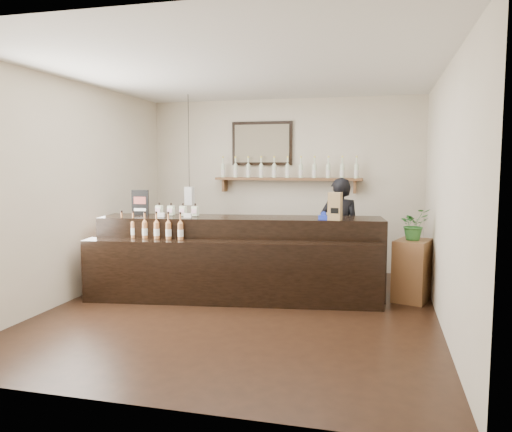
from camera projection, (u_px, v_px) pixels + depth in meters
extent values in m
plane|color=black|center=(242.00, 309.00, 6.01)|extent=(5.00, 5.00, 0.00)
plane|color=beige|center=(283.00, 185.00, 8.27)|extent=(4.50, 0.00, 4.50)
plane|color=beige|center=(144.00, 214.00, 3.45)|extent=(4.50, 0.00, 4.50)
plane|color=beige|center=(74.00, 191.00, 6.41)|extent=(0.00, 5.00, 5.00)
plane|color=beige|center=(445.00, 196.00, 5.31)|extent=(0.00, 5.00, 5.00)
plane|color=white|center=(242.00, 71.00, 5.71)|extent=(5.00, 5.00, 0.00)
cube|color=brown|center=(287.00, 179.00, 8.11)|extent=(2.40, 0.25, 0.04)
cube|color=brown|center=(225.00, 186.00, 8.41)|extent=(0.04, 0.20, 0.20)
cube|color=brown|center=(355.00, 187.00, 7.89)|extent=(0.04, 0.20, 0.20)
cube|color=black|center=(262.00, 144.00, 8.25)|extent=(1.02, 0.04, 0.72)
cube|color=#4D4231|center=(262.00, 143.00, 8.23)|extent=(0.92, 0.01, 0.62)
cube|color=white|center=(189.00, 196.00, 7.73)|extent=(0.12, 0.12, 0.28)
cylinder|color=black|center=(189.00, 141.00, 7.65)|extent=(0.01, 0.01, 1.41)
cylinder|color=#DEF1CA|center=(223.00, 171.00, 8.36)|extent=(0.07, 0.07, 0.20)
cone|color=#DEF1CA|center=(223.00, 164.00, 8.35)|extent=(0.07, 0.07, 0.05)
cylinder|color=#DEF1CA|center=(223.00, 160.00, 8.34)|extent=(0.02, 0.02, 0.07)
cylinder|color=yellow|center=(223.00, 157.00, 8.34)|extent=(0.03, 0.03, 0.02)
cylinder|color=white|center=(223.00, 172.00, 8.37)|extent=(0.07, 0.07, 0.09)
cylinder|color=#DEF1CA|center=(236.00, 171.00, 8.31)|extent=(0.07, 0.07, 0.20)
cone|color=#DEF1CA|center=(236.00, 164.00, 8.30)|extent=(0.07, 0.07, 0.05)
cylinder|color=#DEF1CA|center=(235.00, 160.00, 8.29)|extent=(0.02, 0.02, 0.07)
cylinder|color=yellow|center=(235.00, 157.00, 8.29)|extent=(0.03, 0.03, 0.02)
cylinder|color=white|center=(236.00, 172.00, 8.31)|extent=(0.07, 0.07, 0.09)
cylinder|color=#DEF1CA|center=(248.00, 171.00, 8.26)|extent=(0.07, 0.07, 0.20)
cone|color=#DEF1CA|center=(248.00, 164.00, 8.24)|extent=(0.07, 0.07, 0.05)
cylinder|color=#DEF1CA|center=(248.00, 160.00, 8.24)|extent=(0.02, 0.02, 0.07)
cylinder|color=yellow|center=(248.00, 157.00, 8.23)|extent=(0.03, 0.03, 0.02)
cylinder|color=white|center=(248.00, 173.00, 8.26)|extent=(0.07, 0.07, 0.09)
cylinder|color=#DEF1CA|center=(261.00, 171.00, 8.20)|extent=(0.07, 0.07, 0.20)
cone|color=#DEF1CA|center=(261.00, 164.00, 8.19)|extent=(0.07, 0.07, 0.05)
cylinder|color=#DEF1CA|center=(261.00, 160.00, 8.18)|extent=(0.02, 0.02, 0.07)
cylinder|color=yellow|center=(261.00, 157.00, 8.18)|extent=(0.03, 0.03, 0.02)
cylinder|color=white|center=(261.00, 173.00, 8.21)|extent=(0.07, 0.07, 0.09)
cylinder|color=#DEF1CA|center=(274.00, 171.00, 8.15)|extent=(0.07, 0.07, 0.20)
cone|color=#DEF1CA|center=(274.00, 164.00, 8.14)|extent=(0.07, 0.07, 0.05)
cylinder|color=#DEF1CA|center=(274.00, 160.00, 8.13)|extent=(0.02, 0.02, 0.07)
cylinder|color=yellow|center=(274.00, 157.00, 8.13)|extent=(0.03, 0.03, 0.02)
cylinder|color=white|center=(274.00, 173.00, 8.15)|extent=(0.07, 0.07, 0.09)
cylinder|color=#DEF1CA|center=(287.00, 171.00, 8.10)|extent=(0.07, 0.07, 0.20)
cone|color=#DEF1CA|center=(288.00, 164.00, 8.08)|extent=(0.07, 0.07, 0.05)
cylinder|color=#DEF1CA|center=(288.00, 160.00, 8.08)|extent=(0.02, 0.02, 0.07)
cylinder|color=yellow|center=(288.00, 157.00, 8.07)|extent=(0.03, 0.03, 0.02)
cylinder|color=white|center=(287.00, 173.00, 8.10)|extent=(0.07, 0.07, 0.09)
cylinder|color=#DEF1CA|center=(301.00, 171.00, 8.04)|extent=(0.07, 0.07, 0.20)
cone|color=#DEF1CA|center=(301.00, 164.00, 8.03)|extent=(0.07, 0.07, 0.05)
cylinder|color=#DEF1CA|center=(301.00, 160.00, 8.02)|extent=(0.02, 0.02, 0.07)
cylinder|color=yellow|center=(301.00, 157.00, 8.02)|extent=(0.03, 0.03, 0.02)
cylinder|color=white|center=(301.00, 173.00, 8.05)|extent=(0.07, 0.07, 0.09)
cylinder|color=#DEF1CA|center=(314.00, 172.00, 7.99)|extent=(0.07, 0.07, 0.20)
cone|color=#DEF1CA|center=(315.00, 164.00, 7.98)|extent=(0.07, 0.07, 0.05)
cylinder|color=#DEF1CA|center=(315.00, 160.00, 7.97)|extent=(0.02, 0.02, 0.07)
cylinder|color=yellow|center=(315.00, 157.00, 7.97)|extent=(0.03, 0.03, 0.02)
cylinder|color=white|center=(314.00, 173.00, 7.99)|extent=(0.07, 0.07, 0.09)
cylinder|color=#DEF1CA|center=(328.00, 172.00, 7.94)|extent=(0.07, 0.07, 0.20)
cone|color=#DEF1CA|center=(328.00, 164.00, 7.92)|extent=(0.07, 0.07, 0.05)
cylinder|color=#DEF1CA|center=(328.00, 160.00, 7.92)|extent=(0.02, 0.02, 0.07)
cylinder|color=yellow|center=(328.00, 157.00, 7.91)|extent=(0.03, 0.03, 0.02)
cylinder|color=white|center=(328.00, 173.00, 7.94)|extent=(0.07, 0.07, 0.09)
cylinder|color=#DEF1CA|center=(342.00, 172.00, 7.88)|extent=(0.07, 0.07, 0.20)
cone|color=#DEF1CA|center=(342.00, 164.00, 7.87)|extent=(0.07, 0.07, 0.05)
cylinder|color=#DEF1CA|center=(342.00, 160.00, 7.86)|extent=(0.02, 0.02, 0.07)
cylinder|color=yellow|center=(342.00, 157.00, 7.86)|extent=(0.03, 0.03, 0.02)
cylinder|color=white|center=(342.00, 173.00, 7.89)|extent=(0.07, 0.07, 0.09)
cylinder|color=#DEF1CA|center=(356.00, 172.00, 7.83)|extent=(0.07, 0.07, 0.20)
cone|color=#DEF1CA|center=(357.00, 164.00, 7.82)|extent=(0.07, 0.07, 0.05)
cylinder|color=#DEF1CA|center=(357.00, 160.00, 7.81)|extent=(0.02, 0.02, 0.07)
cylinder|color=yellow|center=(357.00, 157.00, 7.80)|extent=(0.03, 0.03, 0.02)
cylinder|color=white|center=(356.00, 173.00, 7.83)|extent=(0.07, 0.07, 0.09)
cube|color=black|center=(241.00, 256.00, 6.68)|extent=(3.78, 1.18, 1.04)
cube|color=black|center=(230.00, 273.00, 6.22)|extent=(3.74, 0.85, 0.79)
cube|color=white|center=(161.00, 215.00, 6.64)|extent=(0.10, 0.04, 0.05)
cube|color=white|center=(188.00, 216.00, 6.55)|extent=(0.10, 0.04, 0.05)
cube|color=#D7D383|center=(105.00, 232.00, 6.59)|extent=(0.12, 0.12, 0.12)
cube|color=#D7D383|center=(105.00, 223.00, 6.58)|extent=(0.12, 0.12, 0.12)
cube|color=#DEF1CA|center=(159.00, 210.00, 6.84)|extent=(0.08, 0.08, 0.13)
cube|color=#FFC6D9|center=(158.00, 210.00, 6.80)|extent=(0.07, 0.00, 0.06)
cylinder|color=black|center=(159.00, 204.00, 6.83)|extent=(0.02, 0.02, 0.03)
cube|color=#DEF1CA|center=(171.00, 210.00, 6.80)|extent=(0.08, 0.08, 0.13)
cube|color=#FFC6D9|center=(170.00, 211.00, 6.75)|extent=(0.07, 0.00, 0.06)
cylinder|color=black|center=(171.00, 204.00, 6.79)|extent=(0.02, 0.02, 0.03)
cube|color=#DEF1CA|center=(183.00, 211.00, 6.76)|extent=(0.08, 0.08, 0.13)
cube|color=#FFC6D9|center=(182.00, 211.00, 6.71)|extent=(0.07, 0.00, 0.06)
cylinder|color=black|center=(183.00, 204.00, 6.75)|extent=(0.02, 0.02, 0.03)
cube|color=#DEF1CA|center=(195.00, 211.00, 6.71)|extent=(0.08, 0.08, 0.13)
cube|color=#FFC6D9|center=(194.00, 211.00, 6.67)|extent=(0.07, 0.00, 0.06)
cylinder|color=black|center=(195.00, 205.00, 6.71)|extent=(0.02, 0.02, 0.03)
cylinder|color=#B5703D|center=(122.00, 229.00, 6.52)|extent=(0.07, 0.07, 0.20)
cone|color=#B5703D|center=(122.00, 220.00, 6.51)|extent=(0.07, 0.07, 0.05)
cylinder|color=#B5703D|center=(122.00, 215.00, 6.50)|extent=(0.02, 0.02, 0.07)
cylinder|color=black|center=(121.00, 212.00, 6.50)|extent=(0.03, 0.03, 0.02)
cylinder|color=white|center=(122.00, 231.00, 6.53)|extent=(0.07, 0.07, 0.09)
cylinder|color=#B5703D|center=(133.00, 230.00, 6.48)|extent=(0.07, 0.07, 0.20)
cone|color=#B5703D|center=(133.00, 220.00, 6.47)|extent=(0.07, 0.07, 0.05)
cylinder|color=#B5703D|center=(133.00, 215.00, 6.46)|extent=(0.02, 0.02, 0.07)
cylinder|color=black|center=(133.00, 212.00, 6.46)|extent=(0.03, 0.03, 0.02)
cylinder|color=white|center=(133.00, 231.00, 6.49)|extent=(0.07, 0.07, 0.09)
cylinder|color=#B5703D|center=(145.00, 230.00, 6.44)|extent=(0.07, 0.07, 0.20)
cone|color=#B5703D|center=(145.00, 220.00, 6.43)|extent=(0.07, 0.07, 0.05)
cylinder|color=#B5703D|center=(145.00, 216.00, 6.42)|extent=(0.02, 0.02, 0.07)
cylinder|color=black|center=(145.00, 212.00, 6.42)|extent=(0.03, 0.03, 0.02)
cylinder|color=white|center=(145.00, 232.00, 6.45)|extent=(0.07, 0.07, 0.09)
cylinder|color=#B5703D|center=(157.00, 231.00, 6.40)|extent=(0.07, 0.07, 0.20)
cone|color=#B5703D|center=(156.00, 221.00, 6.39)|extent=(0.07, 0.07, 0.05)
cylinder|color=#B5703D|center=(156.00, 216.00, 6.38)|extent=(0.02, 0.02, 0.07)
cylinder|color=black|center=(156.00, 212.00, 6.38)|extent=(0.03, 0.03, 0.02)
cylinder|color=white|center=(157.00, 232.00, 6.41)|extent=(0.07, 0.07, 0.09)
cylinder|color=#B5703D|center=(168.00, 231.00, 6.36)|extent=(0.07, 0.07, 0.20)
cone|color=#B5703D|center=(168.00, 221.00, 6.35)|extent=(0.07, 0.07, 0.05)
cylinder|color=#B5703D|center=(168.00, 216.00, 6.34)|extent=(0.02, 0.02, 0.07)
cylinder|color=black|center=(168.00, 213.00, 6.34)|extent=(0.03, 0.03, 0.02)
cylinder|color=white|center=(169.00, 233.00, 6.37)|extent=(0.07, 0.07, 0.09)
cylinder|color=#B5703D|center=(180.00, 231.00, 6.32)|extent=(0.07, 0.07, 0.20)
cone|color=#B5703D|center=(180.00, 221.00, 6.31)|extent=(0.07, 0.07, 0.05)
cylinder|color=#B5703D|center=(180.00, 217.00, 6.30)|extent=(0.02, 0.02, 0.07)
cylinder|color=black|center=(180.00, 213.00, 6.30)|extent=(0.03, 0.03, 0.02)
cylinder|color=white|center=(181.00, 233.00, 6.33)|extent=(0.07, 0.07, 0.09)
cube|color=black|center=(140.00, 202.00, 6.88)|extent=(0.25, 0.03, 0.35)
cube|color=#9C4138|center=(140.00, 200.00, 6.87)|extent=(0.18, 0.01, 0.10)
cube|color=white|center=(140.00, 210.00, 6.88)|extent=(0.18, 0.01, 0.04)
cube|color=#A1764D|center=(335.00, 206.00, 6.24)|extent=(0.18, 0.15, 0.35)
cube|color=black|center=(335.00, 211.00, 6.18)|extent=(0.10, 0.02, 0.07)
cube|color=#192CB1|center=(323.00, 217.00, 6.30)|extent=(0.13, 0.08, 0.06)
cylinder|color=#192CB1|center=(324.00, 214.00, 6.30)|extent=(0.07, 0.04, 0.07)
cube|color=brown|center=(412.00, 270.00, 6.38)|extent=(0.54, 0.63, 0.78)
imported|color=#30712D|center=(414.00, 224.00, 6.31)|extent=(0.47, 0.46, 0.40)
imported|color=black|center=(340.00, 224.00, 7.16)|extent=(0.65, 0.44, 1.76)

